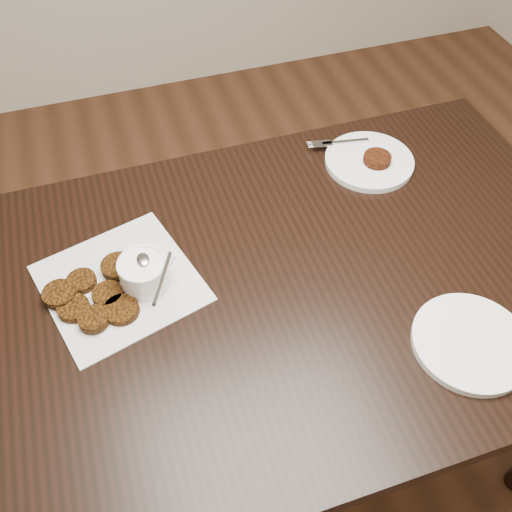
{
  "coord_description": "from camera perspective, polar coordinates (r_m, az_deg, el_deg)",
  "views": [
    {
      "loc": [
        -0.27,
        -0.57,
        1.65
      ],
      "look_at": [
        -0.04,
        0.11,
        0.8
      ],
      "focal_mm": 39.72,
      "sensor_mm": 36.0,
      "label": 1
    }
  ],
  "objects": [
    {
      "name": "plate_empty",
      "position": [
        1.11,
        20.8,
        -8.16
      ],
      "size": [
        0.26,
        0.26,
        0.01
      ],
      "primitive_type": "cylinder",
      "rotation": [
        0.0,
        0.0,
        -0.28
      ],
      "color": "white",
      "rests_on": "table"
    },
    {
      "name": "floor",
      "position": [
        1.76,
        2.61,
        -19.4
      ],
      "size": [
        4.0,
        4.0,
        0.0
      ],
      "primitive_type": "plane",
      "color": "#56301D",
      "rests_on": "ground"
    },
    {
      "name": "sauce_ramekin",
      "position": [
        1.09,
        -11.47,
        -0.63
      ],
      "size": [
        0.16,
        0.16,
        0.13
      ],
      "primitive_type": null,
      "rotation": [
        0.0,
        0.0,
        0.29
      ],
      "color": "white",
      "rests_on": "napkin"
    },
    {
      "name": "plate_with_patty",
      "position": [
        1.4,
        11.37,
        9.59
      ],
      "size": [
        0.24,
        0.24,
        0.03
      ],
      "primitive_type": null,
      "rotation": [
        0.0,
        0.0,
        -0.17
      ],
      "color": "white",
      "rests_on": "table"
    },
    {
      "name": "napkin",
      "position": [
        1.16,
        -13.52,
        -2.66
      ],
      "size": [
        0.35,
        0.35,
        0.0
      ],
      "primitive_type": "cube",
      "rotation": [
        0.0,
        0.0,
        0.27
      ],
      "color": "silver",
      "rests_on": "table"
    },
    {
      "name": "patty_cluster",
      "position": [
        1.14,
        -15.93,
        -3.77
      ],
      "size": [
        0.27,
        0.27,
        0.02
      ],
      "primitive_type": null,
      "rotation": [
        0.0,
        0.0,
        0.26
      ],
      "color": "#59310B",
      "rests_on": "napkin"
    },
    {
      "name": "table",
      "position": [
        1.45,
        2.57,
        -11.38
      ],
      "size": [
        1.35,
        0.87,
        0.75
      ],
      "primitive_type": "cube",
      "color": "black",
      "rests_on": "floor"
    }
  ]
}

